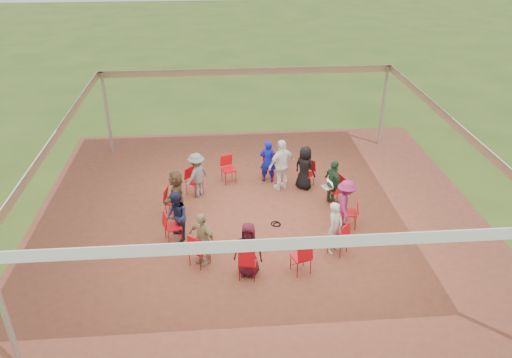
{
  "coord_description": "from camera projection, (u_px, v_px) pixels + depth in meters",
  "views": [
    {
      "loc": [
        -1.06,
        -12.01,
        7.88
      ],
      "look_at": [
        -0.08,
        0.3,
        1.2
      ],
      "focal_mm": 35.0,
      "sensor_mm": 36.0,
      "label": 1
    }
  ],
  "objects": [
    {
      "name": "chair_11",
      "position": [
        349.0,
        213.0,
        13.87
      ],
      "size": [
        0.51,
        0.5,
        0.9
      ],
      "primitive_type": null,
      "rotation": [
        0.0,
        0.0,
        1.37
      ],
      "color": "#C0080F",
      "rests_on": "ground"
    },
    {
      "name": "ground",
      "position": [
        260.0,
        220.0,
        14.35
      ],
      "size": [
        80.0,
        80.0,
        0.0
      ],
      "primitive_type": "plane",
      "color": "#38531A",
      "rests_on": "ground"
    },
    {
      "name": "person_seated_5",
      "position": [
        177.0,
        217.0,
        13.17
      ],
      "size": [
        0.6,
        0.79,
        1.44
      ],
      "primitive_type": "imported",
      "rotation": [
        0.0,
        0.0,
        -1.25
      ],
      "color": "#1A1F3C",
      "rests_on": "ground"
    },
    {
      "name": "person_seated_9",
      "position": [
        346.0,
        204.0,
        13.75
      ],
      "size": [
        0.63,
        1.0,
        1.44
      ],
      "primitive_type": "imported",
      "rotation": [
        0.0,
        0.0,
        1.37
      ],
      "color": "#852058",
      "rests_on": "ground"
    },
    {
      "name": "chair_1",
      "position": [
        306.0,
        174.0,
        15.9
      ],
      "size": [
        0.61,
        0.61,
        0.9
      ],
      "primitive_type": null,
      "rotation": [
        0.0,
        0.0,
        2.42
      ],
      "color": "#C0080F",
      "rests_on": "ground"
    },
    {
      "name": "chair_10",
      "position": [
        338.0,
        238.0,
        12.81
      ],
      "size": [
        0.61,
        0.61,
        0.9
      ],
      "primitive_type": null,
      "rotation": [
        0.0,
        0.0,
        0.85
      ],
      "color": "#C0080F",
      "rests_on": "ground"
    },
    {
      "name": "person_seated_2",
      "position": [
        268.0,
        161.0,
        16.09
      ],
      "size": [
        0.58,
        0.44,
        1.44
      ],
      "primitive_type": "imported",
      "rotation": [
        0.0,
        0.0,
        2.94
      ],
      "color": "#0C169B",
      "rests_on": "ground"
    },
    {
      "name": "chair_7",
      "position": [
        199.0,
        250.0,
        12.36
      ],
      "size": [
        0.61,
        0.61,
        0.9
      ],
      "primitive_type": null,
      "rotation": [
        0.0,
        0.0,
        -0.72
      ],
      "color": "#C0080F",
      "rests_on": "ground"
    },
    {
      "name": "dirt_patch",
      "position": [
        260.0,
        220.0,
        14.34
      ],
      "size": [
        13.0,
        13.0,
        0.0
      ],
      "primitive_type": "plane",
      "color": "brown",
      "rests_on": "ground"
    },
    {
      "name": "cable_coil",
      "position": [
        276.0,
        224.0,
        14.15
      ],
      "size": [
        0.36,
        0.36,
        0.03
      ],
      "rotation": [
        0.0,
        0.0,
        -0.38
      ],
      "color": "black",
      "rests_on": "ground"
    },
    {
      "name": "person_seated_4",
      "position": [
        176.0,
        194.0,
        14.25
      ],
      "size": [
        0.75,
        1.4,
        1.44
      ],
      "primitive_type": "imported",
      "rotation": [
        0.0,
        0.0,
        -1.77
      ],
      "color": "brown",
      "rests_on": "ground"
    },
    {
      "name": "chair_5",
      "position": [
        173.0,
        202.0,
        14.4
      ],
      "size": [
        0.51,
        0.5,
        0.9
      ],
      "primitive_type": null,
      "rotation": [
        0.0,
        0.0,
        -1.77
      ],
      "color": "#C0080F",
      "rests_on": "ground"
    },
    {
      "name": "person_seated_1",
      "position": [
        305.0,
        168.0,
        15.69
      ],
      "size": [
        0.79,
        0.76,
        1.44
      ],
      "primitive_type": "imported",
      "rotation": [
        0.0,
        0.0,
        2.42
      ],
      "color": "black",
      "rests_on": "ground"
    },
    {
      "name": "chair_6",
      "position": [
        173.0,
        227.0,
        13.26
      ],
      "size": [
        0.55,
        0.54,
        0.9
      ],
      "primitive_type": null,
      "rotation": [
        0.0,
        0.0,
        -1.25
      ],
      "color": "#C0080F",
      "rests_on": "ground"
    },
    {
      "name": "person_seated_7",
      "position": [
        248.0,
        250.0,
        11.91
      ],
      "size": [
        0.77,
        0.52,
        1.44
      ],
      "primitive_type": "imported",
      "rotation": [
        0.0,
        0.0,
        -0.2
      ],
      "color": "#3F0E1A",
      "rests_on": "ground"
    },
    {
      "name": "person_seated_3",
      "position": [
        197.0,
        175.0,
        15.26
      ],
      "size": [
        0.96,
        1.0,
        1.44
      ],
      "primitive_type": "imported",
      "rotation": [
        0.0,
        0.0,
        -2.29
      ],
      "color": "slate",
      "rests_on": "ground"
    },
    {
      "name": "chair_4",
      "position": [
        194.0,
        182.0,
        15.46
      ],
      "size": [
        0.61,
        0.61,
        0.9
      ],
      "primitive_type": null,
      "rotation": [
        0.0,
        0.0,
        -2.29
      ],
      "color": "#C0080F",
      "rests_on": "ground"
    },
    {
      "name": "chair_2",
      "position": [
        268.0,
        167.0,
        16.33
      ],
      "size": [
        0.5,
        0.51,
        0.9
      ],
      "primitive_type": null,
      "rotation": [
        0.0,
        0.0,
        2.94
      ],
      "color": "#C0080F",
      "rests_on": "ground"
    },
    {
      "name": "chair_9",
      "position": [
        301.0,
        257.0,
        12.1
      ],
      "size": [
        0.54,
        0.55,
        0.9
      ],
      "primitive_type": null,
      "rotation": [
        0.0,
        0.0,
        0.33
      ],
      "color": "#C0080F",
      "rests_on": "ground"
    },
    {
      "name": "laptop",
      "position": [
        328.0,
        185.0,
        14.8
      ],
      "size": [
        0.36,
        0.4,
        0.23
      ],
      "rotation": [
        0.0,
        0.0,
        1.9
      ],
      "color": "#B7B7BC",
      "rests_on": "ground"
    },
    {
      "name": "tent",
      "position": [
        260.0,
        145.0,
        13.22
      ],
      "size": [
        10.33,
        10.33,
        3.0
      ],
      "color": "#B2B2B7",
      "rests_on": "ground"
    },
    {
      "name": "person_seated_0",
      "position": [
        333.0,
        183.0,
        14.83
      ],
      "size": [
        0.68,
        0.94,
        1.44
      ],
      "primitive_type": "imported",
      "rotation": [
        0.0,
        0.0,
        1.9
      ],
      "color": "#204329",
      "rests_on": "ground"
    },
    {
      "name": "chair_0",
      "position": [
        336.0,
        190.0,
        15.0
      ],
      "size": [
        0.55,
        0.54,
        0.9
      ],
      "primitive_type": null,
      "rotation": [
        0.0,
        0.0,
        1.9
      ],
      "color": "#C0080F",
      "rests_on": "ground"
    },
    {
      "name": "person_seated_8",
      "position": [
        335.0,
        227.0,
        12.74
      ],
      "size": [
        0.6,
        0.62,
        1.44
      ],
      "primitive_type": "imported",
      "rotation": [
        0.0,
        0.0,
        0.85
      ],
      "color": "beige",
      "rests_on": "ground"
    },
    {
      "name": "standing_person",
      "position": [
        282.0,
        165.0,
        15.6
      ],
      "size": [
        1.11,
        0.91,
        1.68
      ],
      "primitive_type": "imported",
      "rotation": [
        0.0,
        0.0,
        3.63
      ],
      "color": "white",
      "rests_on": "ground"
    },
    {
      "name": "person_seated_6",
      "position": [
        202.0,
        238.0,
        12.32
      ],
      "size": [
        0.92,
        0.88,
        1.44
      ],
      "primitive_type": "imported",
      "rotation": [
        0.0,
        0.0,
        -0.72
      ],
      "color": "tan",
      "rests_on": "ground"
    },
    {
      "name": "chair_3",
      "position": [
        229.0,
        170.0,
        16.17
      ],
      "size": [
        0.54,
        0.55,
        0.9
      ],
      "primitive_type": null,
      "rotation": [
        0.0,
        0.0,
        -2.82
      ],
      "color": "#C0080F",
      "rests_on": "ground"
    },
    {
      "name": "chair_8",
      "position": [
        248.0,
        262.0,
        11.94
      ],
      "size": [
        0.5,
        0.51,
        0.9
      ],
      "primitive_type": null,
      "rotation": [
        0.0,
        0.0,
        -0.2
      ],
      "color": "#C0080F",
      "rests_on": "ground"
    }
  ]
}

